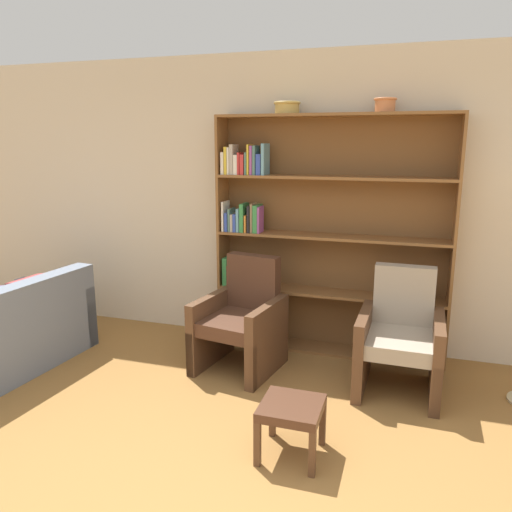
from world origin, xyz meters
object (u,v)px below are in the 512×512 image
bowl_terracotta (287,107)px  armchair_leather (242,321)px  couch (0,338)px  armchair_cushioned (400,339)px  bookshelf (312,238)px  bowl_stoneware (385,104)px  footstool (291,412)px

bowl_terracotta → armchair_leather: bearing=-112.3°
bowl_terracotta → couch: bowl_terracotta is taller
armchair_leather → armchair_cushioned: bearing=-170.2°
bookshelf → couch: bearing=-152.4°
bookshelf → bowl_terracotta: bowl_terracotta is taller
bowl_terracotta → armchair_leather: (-0.24, -0.57, -1.83)m
bowl_terracotta → armchair_cushioned: bearing=-27.6°
bookshelf → bowl_stoneware: bearing=-2.6°
bookshelf → bowl_stoneware: 1.32m
bowl_stoneware → armchair_leather: bowl_stoneware is taller
couch → armchair_cushioned: (3.32, 0.69, 0.13)m
couch → armchair_cushioned: bearing=-73.3°
bowl_terracotta → armchair_leather: 1.93m
armchair_cushioned → footstool: 1.28m
bowl_terracotta → armchair_cushioned: bowl_terracotta is taller
bowl_terracotta → armchair_cushioned: (1.10, -0.57, -1.83)m
bookshelf → bowl_terracotta: bearing=-173.8°
bookshelf → armchair_cushioned: 1.23m
armchair_leather → armchair_cushioned: (1.33, 0.00, 0.00)m
footstool → bowl_terracotta: bearing=105.9°
bowl_terracotta → bowl_stoneware: 0.84m
bowl_stoneware → armchair_cushioned: (0.25, -0.57, -1.83)m
armchair_leather → footstool: (0.72, -1.12, -0.12)m
bookshelf → armchair_cushioned: (0.85, -0.60, -0.66)m
armchair_cushioned → armchair_leather: bearing=1.2°
armchair_leather → armchair_cushioned: 1.33m
bookshelf → couch: size_ratio=1.35×
bowl_stoneware → couch: size_ratio=0.12×
footstool → bookshelf: bearing=97.7°
bowl_stoneware → armchair_leather: (-1.08, -0.57, -1.83)m
couch → bowl_terracotta: bearing=-55.4°
bookshelf → armchair_leather: size_ratio=2.26×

